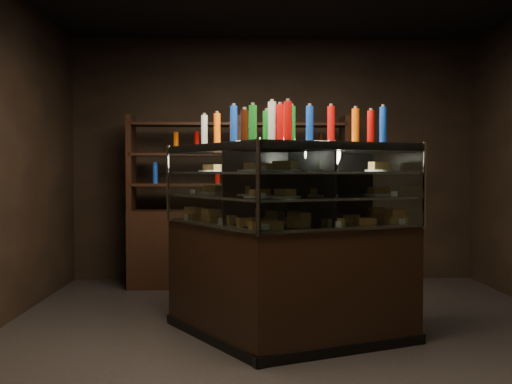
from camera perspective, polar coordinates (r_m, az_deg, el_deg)
ground at (r=4.85m, az=3.63°, el=-14.11°), size 5.00×5.00×0.00m
room_shell at (r=4.70m, az=3.69°, el=9.26°), size 5.02×5.02×3.01m
display_case at (r=4.62m, az=2.70°, el=-8.26°), size 2.10×1.61×1.58m
food_display at (r=4.54m, az=2.69°, el=-0.11°), size 1.70×1.20×0.48m
bottles_top at (r=4.56m, az=2.73°, el=6.59°), size 1.53×1.06×0.30m
potted_conifer at (r=5.03m, az=12.42°, el=-8.38°), size 0.36×0.36×0.78m
back_shelving at (r=6.73m, az=-1.73°, el=-4.33°), size 2.57×0.47×2.00m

